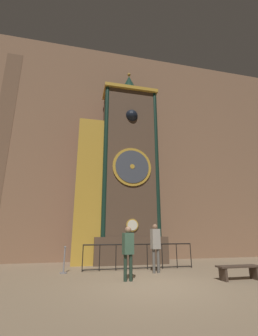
# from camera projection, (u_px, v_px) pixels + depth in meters

# --- Properties ---
(ground_plane) EXTENTS (28.00, 28.00, 0.00)m
(ground_plane) POSITION_uv_depth(u_px,v_px,m) (155.00, 287.00, 6.35)
(ground_plane) COLOR #847056
(cathedral_back_wall) EXTENTS (24.00, 0.32, 13.42)m
(cathedral_back_wall) POSITION_uv_depth(u_px,v_px,m) (118.00, 145.00, 13.94)
(cathedral_back_wall) COLOR #846047
(cathedral_back_wall) RESTS_ON ground_plane
(clock_tower) EXTENTS (4.64, 1.79, 11.12)m
(clock_tower) POSITION_uv_depth(u_px,v_px,m) (121.00, 172.00, 12.27)
(clock_tower) COLOR brown
(clock_tower) RESTS_ON ground_plane
(railing_fence) EXTENTS (4.70, 0.05, 1.01)m
(railing_fence) POSITION_uv_depth(u_px,v_px,m) (140.00, 255.00, 9.36)
(railing_fence) COLOR black
(railing_fence) RESTS_ON ground_plane
(visitor_near) EXTENTS (0.38, 0.29, 1.67)m
(visitor_near) POSITION_uv_depth(u_px,v_px,m) (128.00, 248.00, 7.32)
(visitor_near) COLOR #213427
(visitor_near) RESTS_ON ground_plane
(visitor_far) EXTENTS (0.37, 0.27, 1.79)m
(visitor_far) POSITION_uv_depth(u_px,v_px,m) (156.00, 243.00, 8.74)
(visitor_far) COLOR #58554F
(visitor_far) RESTS_ON ground_plane
(stanchion_post) EXTENTS (0.28, 0.28, 0.97)m
(stanchion_post) POSITION_uv_depth(u_px,v_px,m) (64.00, 264.00, 8.48)
(stanchion_post) COLOR gray
(stanchion_post) RESTS_ON ground_plane
(visitor_bench) EXTENTS (1.43, 0.40, 0.44)m
(visitor_bench) POSITION_uv_depth(u_px,v_px,m) (238.00, 270.00, 7.28)
(visitor_bench) COLOR #423328
(visitor_bench) RESTS_ON ground_plane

